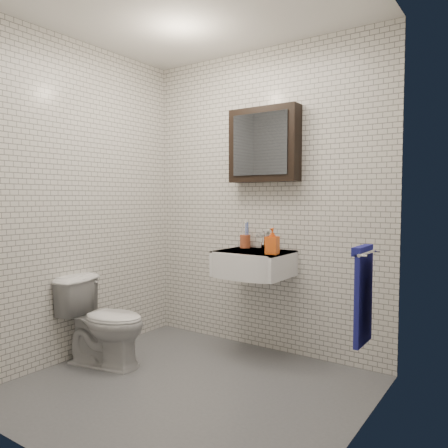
% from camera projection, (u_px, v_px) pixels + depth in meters
% --- Properties ---
extents(ground, '(2.20, 2.00, 0.01)m').
position_uv_depth(ground, '(188.00, 388.00, 2.90)').
color(ground, '#53555B').
rests_on(ground, ground).
extents(room_shell, '(2.22, 2.02, 2.51)m').
position_uv_depth(room_shell, '(187.00, 167.00, 2.81)').
color(room_shell, silver).
rests_on(room_shell, ground).
extents(washbasin, '(0.55, 0.50, 0.20)m').
position_uv_depth(washbasin, '(251.00, 263.00, 3.43)').
color(washbasin, white).
rests_on(washbasin, room_shell).
extents(faucet, '(0.06, 0.20, 0.15)m').
position_uv_depth(faucet, '(264.00, 241.00, 3.58)').
color(faucet, silver).
rests_on(faucet, washbasin).
extents(mirror_cabinet, '(0.60, 0.15, 0.60)m').
position_uv_depth(mirror_cabinet, '(264.00, 145.00, 3.53)').
color(mirror_cabinet, black).
rests_on(mirror_cabinet, room_shell).
extents(towel_rail, '(0.09, 0.30, 0.58)m').
position_uv_depth(towel_rail, '(363.00, 291.00, 2.55)').
color(towel_rail, silver).
rests_on(towel_rail, room_shell).
extents(toothbrush_cup, '(0.10, 0.10, 0.24)m').
position_uv_depth(toothbrush_cup, '(245.00, 241.00, 3.67)').
color(toothbrush_cup, '#A34828').
rests_on(toothbrush_cup, washbasin).
extents(soap_bottle, '(0.10, 0.10, 0.20)m').
position_uv_depth(soap_bottle, '(272.00, 241.00, 3.25)').
color(soap_bottle, orange).
rests_on(soap_bottle, washbasin).
extents(toilet, '(0.72, 0.51, 0.67)m').
position_uv_depth(toilet, '(104.00, 321.00, 3.32)').
color(toilet, silver).
rests_on(toilet, ground).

